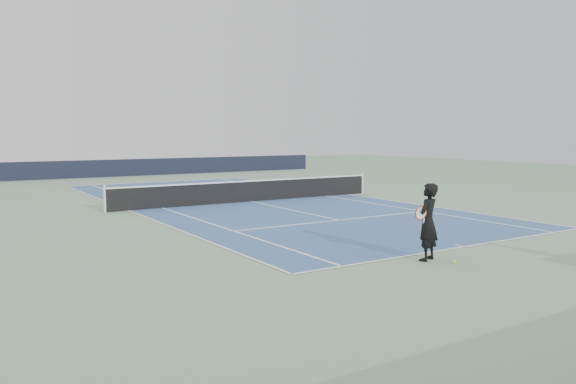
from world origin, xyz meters
TOP-DOWN VIEW (x-y plane):
  - ground at (0.00, 0.00)m, footprint 80.00×80.00m
  - court_surface at (0.00, 0.00)m, footprint 10.97×23.77m
  - tennis_net at (0.00, 0.00)m, footprint 12.90×0.10m
  - windscreen_far at (0.00, 17.88)m, footprint 30.00×0.25m
  - tennis_player at (-2.00, -12.45)m, footprint 0.87×0.73m
  - tennis_ball at (-1.70, -13.03)m, footprint 0.07×0.07m

SIDE VIEW (x-z plane):
  - ground at x=0.00m, z-range 0.00..0.00m
  - court_surface at x=0.00m, z-range 0.00..0.01m
  - tennis_ball at x=-1.70m, z-range 0.00..0.07m
  - tennis_net at x=0.00m, z-range -0.03..1.04m
  - windscreen_far at x=0.00m, z-range 0.00..1.20m
  - tennis_player at x=-2.00m, z-range 0.00..1.86m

